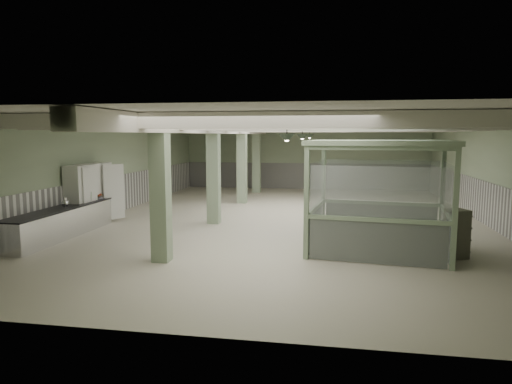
% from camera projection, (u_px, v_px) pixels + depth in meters
% --- Properties ---
extents(floor, '(20.00, 20.00, 0.00)m').
position_uv_depth(floor, '(287.00, 220.00, 16.84)').
color(floor, beige).
rests_on(floor, ground).
extents(ceiling, '(14.00, 20.00, 0.02)m').
position_uv_depth(ceiling, '(288.00, 122.00, 16.39)').
color(ceiling, beige).
rests_on(ceiling, wall_back).
extents(wall_back, '(14.00, 0.02, 3.60)m').
position_uv_depth(wall_back, '(305.00, 158.00, 26.40)').
color(wall_back, '#99AC89').
rests_on(wall_back, floor).
extents(wall_front, '(14.00, 0.02, 3.60)m').
position_uv_depth(wall_front, '(219.00, 224.00, 6.84)').
color(wall_front, '#99AC89').
rests_on(wall_front, floor).
extents(wall_left, '(0.02, 20.00, 3.60)m').
position_uv_depth(wall_left, '(109.00, 169.00, 17.80)').
color(wall_left, '#99AC89').
rests_on(wall_left, floor).
extents(wall_right, '(0.02, 20.00, 3.60)m').
position_uv_depth(wall_right, '(493.00, 174.00, 15.44)').
color(wall_right, '#99AC89').
rests_on(wall_right, floor).
extents(wainscot_left, '(0.05, 19.90, 1.50)m').
position_uv_depth(wainscot_left, '(110.00, 196.00, 17.93)').
color(wainscot_left, silver).
rests_on(wainscot_left, floor).
extents(wainscot_right, '(0.05, 19.90, 1.50)m').
position_uv_depth(wainscot_right, '(490.00, 205.00, 15.57)').
color(wainscot_right, silver).
rests_on(wainscot_right, floor).
extents(wainscot_back, '(13.90, 0.05, 1.50)m').
position_uv_depth(wainscot_back, '(305.00, 176.00, 26.50)').
color(wainscot_back, silver).
rests_on(wainscot_back, floor).
extents(girder, '(0.45, 19.90, 0.40)m').
position_uv_depth(girder, '(220.00, 128.00, 16.84)').
color(girder, silver).
rests_on(girder, ceiling).
extents(beam_a, '(13.90, 0.35, 0.32)m').
position_uv_depth(beam_a, '(249.00, 120.00, 9.08)').
color(beam_a, silver).
rests_on(beam_a, ceiling).
extents(beam_b, '(13.90, 0.35, 0.32)m').
position_uv_depth(beam_b, '(267.00, 123.00, 11.53)').
color(beam_b, silver).
rests_on(beam_b, ceiling).
extents(beam_c, '(13.90, 0.35, 0.32)m').
position_uv_depth(beam_c, '(279.00, 125.00, 13.97)').
color(beam_c, silver).
rests_on(beam_c, ceiling).
extents(beam_d, '(13.90, 0.35, 0.32)m').
position_uv_depth(beam_d, '(287.00, 127.00, 16.42)').
color(beam_d, silver).
rests_on(beam_d, ceiling).
extents(beam_e, '(13.90, 0.35, 0.32)m').
position_uv_depth(beam_e, '(294.00, 128.00, 18.86)').
color(beam_e, silver).
rests_on(beam_e, ceiling).
extents(beam_f, '(13.90, 0.35, 0.32)m').
position_uv_depth(beam_f, '(298.00, 129.00, 21.31)').
color(beam_f, silver).
rests_on(beam_f, ceiling).
extents(beam_g, '(13.90, 0.35, 0.32)m').
position_uv_depth(beam_g, '(302.00, 129.00, 23.75)').
color(beam_g, silver).
rests_on(beam_g, ceiling).
extents(column_a, '(0.42, 0.42, 3.60)m').
position_uv_depth(column_a, '(160.00, 189.00, 11.17)').
color(column_a, '#90A685').
rests_on(column_a, floor).
extents(column_b, '(0.42, 0.42, 3.60)m').
position_uv_depth(column_b, '(214.00, 173.00, 16.06)').
color(column_b, '#90A685').
rests_on(column_b, floor).
extents(column_c, '(0.42, 0.42, 3.60)m').
position_uv_depth(column_c, '(242.00, 164.00, 20.95)').
color(column_c, '#90A685').
rests_on(column_c, floor).
extents(column_d, '(0.42, 0.42, 3.60)m').
position_uv_depth(column_d, '(257.00, 159.00, 24.86)').
color(column_d, '#90A685').
rests_on(column_d, floor).
extents(pendant_front, '(0.44, 0.44, 0.22)m').
position_uv_depth(pendant_front, '(287.00, 138.00, 11.49)').
color(pendant_front, '#2D3A2B').
rests_on(pendant_front, ceiling).
extents(pendant_mid, '(0.44, 0.44, 0.22)m').
position_uv_depth(pendant_mid, '(302.00, 137.00, 16.87)').
color(pendant_mid, '#2D3A2B').
rests_on(pendant_mid, ceiling).
extents(pendant_back, '(0.44, 0.44, 0.22)m').
position_uv_depth(pendant_back, '(310.00, 137.00, 21.76)').
color(pendant_back, '#2D3A2B').
rests_on(pendant_back, ceiling).
extents(prep_counter, '(0.85, 4.84, 0.91)m').
position_uv_depth(prep_counter, '(61.00, 222.00, 14.00)').
color(prep_counter, silver).
rests_on(prep_counter, floor).
extents(pitcher_near, '(0.26, 0.28, 0.30)m').
position_uv_depth(pitcher_near, '(78.00, 199.00, 14.99)').
color(pitcher_near, silver).
rests_on(pitcher_near, prep_counter).
extents(pitcher_far, '(0.28, 0.30, 0.30)m').
position_uv_depth(pitcher_far, '(65.00, 202.00, 14.14)').
color(pitcher_far, silver).
rests_on(pitcher_far, prep_counter).
extents(veg_colander, '(0.53, 0.53, 0.19)m').
position_uv_depth(veg_colander, '(98.00, 197.00, 15.87)').
color(veg_colander, '#45454A').
rests_on(veg_colander, prep_counter).
extents(orange_bowl, '(0.26, 0.26, 0.08)m').
position_uv_depth(orange_bowl, '(90.00, 200.00, 15.42)').
color(orange_bowl, '#B2B2B7').
rests_on(orange_bowl, prep_counter).
extents(walkin_cooler, '(0.94, 2.27, 2.08)m').
position_uv_depth(walkin_cooler, '(90.00, 196.00, 15.79)').
color(walkin_cooler, silver).
rests_on(walkin_cooler, floor).
extents(guard_booth, '(4.04, 3.54, 2.99)m').
position_uv_depth(guard_booth, '(380.00, 178.00, 12.21)').
color(guard_booth, '#8DA685').
rests_on(guard_booth, floor).
extents(filing_cabinet, '(0.60, 0.69, 1.25)m').
position_uv_depth(filing_cabinet, '(457.00, 233.00, 11.68)').
color(filing_cabinet, '#5E5F4F').
rests_on(filing_cabinet, floor).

